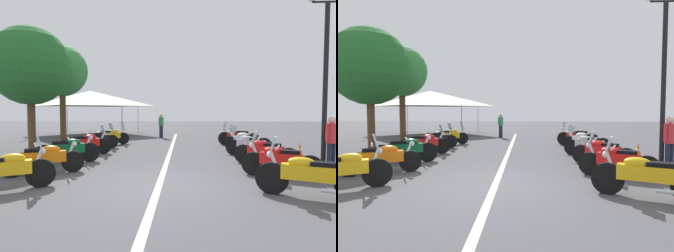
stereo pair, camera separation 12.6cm
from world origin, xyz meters
TOP-DOWN VIEW (x-y plane):
  - ground_plane at (0.00, 0.00)m, footprint 80.00×80.00m
  - lane_centre_stripe at (4.41, 0.00)m, footprint 20.29×0.16m
  - motorcycle_left_row_0 at (-0.55, 3.32)m, footprint 1.19×1.90m
  - motorcycle_left_row_1 at (1.06, 3.26)m, footprint 1.15×1.98m
  - motorcycle_left_row_2 at (2.66, 3.26)m, footprint 1.17×1.89m
  - motorcycle_left_row_3 at (4.47, 3.30)m, footprint 1.15×1.89m
  - motorcycle_left_row_4 at (6.13, 3.38)m, footprint 1.32×1.81m
  - motorcycle_left_row_5 at (7.83, 3.19)m, footprint 1.04×1.85m
  - motorcycle_right_row_0 at (-0.70, -3.10)m, footprint 1.03×2.03m
  - motorcycle_right_row_1 at (1.07, -3.10)m, footprint 0.97×1.93m
  - motorcycle_right_row_2 at (2.67, -3.16)m, footprint 1.26×1.80m
  - motorcycle_right_row_3 at (4.49, -3.14)m, footprint 1.16×1.80m
  - motorcycle_right_row_4 at (6.07, -3.33)m, footprint 1.10×1.91m
  - motorcycle_right_row_5 at (7.70, -3.27)m, footprint 1.17×1.90m
  - street_lamp_twin_globe at (2.37, -4.85)m, footprint 0.32×1.22m
  - traffic_cone_0 at (3.98, -4.79)m, footprint 0.36×0.36m
  - bystander_0 at (11.71, 0.88)m, footprint 0.47×0.32m
  - bystander_1 at (2.23, -5.01)m, footprint 0.32×0.47m
  - roadside_tree_0 at (5.54, 6.09)m, footprint 3.40×3.40m
  - roadside_tree_1 at (8.50, 5.97)m, footprint 2.70×2.70m
  - event_tent at (13.85, 6.27)m, footprint 6.73×6.73m

SIDE VIEW (x-z plane):
  - ground_plane at x=0.00m, z-range 0.00..0.00m
  - lane_centre_stripe at x=4.41m, z-range 0.00..0.01m
  - traffic_cone_0 at x=3.98m, z-range -0.02..0.60m
  - motorcycle_left_row_1 at x=1.06m, z-range -0.04..0.94m
  - motorcycle_right_row_2 at x=2.67m, z-range -0.04..0.95m
  - motorcycle_right_row_4 at x=6.07m, z-range -0.14..1.05m
  - motorcycle_right_row_3 at x=4.49m, z-range -0.14..1.06m
  - motorcycle_left_row_5 at x=7.83m, z-range -0.14..1.06m
  - motorcycle_left_row_2 at x=2.66m, z-range -0.04..0.97m
  - motorcycle_right_row_1 at x=1.07m, z-range -0.14..1.07m
  - motorcycle_left_row_4 at x=6.13m, z-range -0.14..1.07m
  - motorcycle_left_row_3 at x=4.47m, z-range -0.14..1.07m
  - motorcycle_left_row_0 at x=-0.55m, z-range -0.14..1.08m
  - motorcycle_right_row_0 at x=-0.70m, z-range -0.14..1.09m
  - motorcycle_right_row_5 at x=7.70m, z-range -0.14..1.09m
  - bystander_0 at x=11.71m, z-range 0.13..1.68m
  - bystander_1 at x=2.23m, z-range 0.13..1.73m
  - event_tent at x=13.85m, z-range 1.05..4.25m
  - street_lamp_twin_globe at x=2.37m, z-range 0.93..6.27m
  - roadside_tree_0 at x=5.54m, z-range 0.99..6.40m
  - roadside_tree_1 at x=8.50m, z-range 1.24..6.49m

